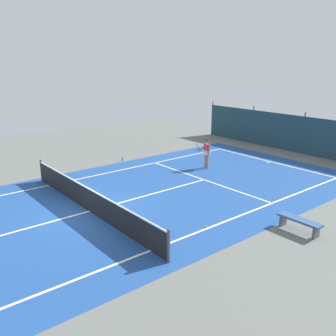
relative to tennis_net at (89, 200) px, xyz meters
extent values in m
plane|color=slate|center=(0.00, 0.00, -0.51)|extent=(36.00, 36.00, 0.00)
cube|color=#1E478C|center=(0.00, 0.00, -0.51)|extent=(11.02, 26.60, 0.01)
cube|color=white|center=(0.00, 11.90, -0.50)|extent=(8.22, 0.10, 0.01)
cube|color=white|center=(-4.11, 0.00, -0.50)|extent=(0.10, 23.80, 0.01)
cube|color=white|center=(4.11, 0.00, -0.50)|extent=(0.10, 23.80, 0.01)
cube|color=white|center=(0.00, 6.40, -0.50)|extent=(8.22, 0.10, 0.01)
cube|color=white|center=(0.00, 0.00, -0.50)|extent=(0.10, 12.80, 0.01)
cube|color=white|center=(0.00, 11.75, -0.50)|extent=(0.10, 0.30, 0.01)
cube|color=black|center=(0.00, 0.00, -0.04)|extent=(9.92, 0.03, 0.95)
cube|color=white|center=(0.00, 0.00, 0.46)|extent=(9.92, 0.04, 0.05)
cylinder|color=#47474C|center=(-5.01, 0.00, 0.04)|extent=(0.10, 0.10, 1.10)
cylinder|color=#47474C|center=(5.01, 0.00, 0.04)|extent=(0.10, 0.10, 1.10)
cube|color=#1E3D4C|center=(0.00, 15.21, 0.69)|extent=(16.22, 0.06, 2.40)
cylinder|color=#595B60|center=(-8.11, 15.27, 0.84)|extent=(0.08, 0.08, 2.70)
cylinder|color=#595B60|center=(-4.05, 15.27, 0.84)|extent=(0.08, 0.08, 2.70)
cylinder|color=#595B60|center=(0.00, 15.27, 0.84)|extent=(0.08, 0.08, 2.70)
cube|color=#234C1E|center=(0.00, 15.81, 0.04)|extent=(14.60, 0.70, 1.10)
cylinder|color=#9E7051|center=(-1.36, 8.00, -0.10)|extent=(0.12, 0.12, 0.82)
cylinder|color=#9E7051|center=(-1.55, 8.05, -0.10)|extent=(0.12, 0.12, 0.82)
cylinder|color=white|center=(-1.46, 8.02, 0.39)|extent=(0.40, 0.40, 0.22)
cube|color=#D1384C|center=(-1.46, 8.02, 0.59)|extent=(0.40, 0.27, 0.56)
sphere|color=#9E7051|center=(-1.46, 8.02, 1.02)|extent=(0.22, 0.22, 0.22)
cylinder|color=black|center=(-1.46, 8.02, 1.11)|extent=(0.23, 0.23, 0.04)
cylinder|color=#9E7051|center=(-1.23, 7.97, 0.62)|extent=(0.09, 0.09, 0.58)
cylinder|color=#9E7051|center=(-1.71, 7.96, 0.62)|extent=(0.20, 0.53, 0.41)
cylinder|color=black|center=(-1.82, 7.68, 0.51)|extent=(0.09, 0.27, 0.13)
torus|color=teal|center=(-1.82, 7.68, 0.73)|extent=(0.32, 0.19, 0.29)
sphere|color=#CCDB33|center=(3.30, 6.99, -0.48)|extent=(0.07, 0.07, 0.07)
sphere|color=#CCDB33|center=(-2.50, 4.51, -0.48)|extent=(0.07, 0.07, 0.07)
sphere|color=#CCDB33|center=(4.00, 2.58, -0.48)|extent=(0.07, 0.07, 0.07)
cylinder|color=black|center=(1.69, 16.48, -0.19)|extent=(0.30, 0.66, 0.64)
cube|color=#335184|center=(6.31, 4.89, -0.06)|extent=(1.60, 0.40, 0.08)
cube|color=#4C4C51|center=(5.66, 4.89, -0.29)|extent=(0.08, 0.36, 0.45)
cube|color=#4C4C51|center=(6.96, 4.89, -0.29)|extent=(0.08, 0.36, 0.45)
cylinder|color=#338CD8|center=(-5.69, 5.16, -0.39)|extent=(0.08, 0.08, 0.24)
camera|label=1|loc=(12.64, -6.24, 5.35)|focal=39.55mm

